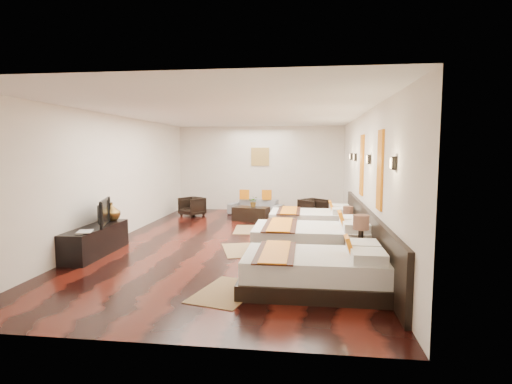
# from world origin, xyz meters

# --- Properties ---
(floor) EXTENTS (5.50, 9.50, 0.01)m
(floor) POSITION_xyz_m (0.00, 0.00, 0.00)
(floor) COLOR black
(floor) RESTS_ON ground
(ceiling) EXTENTS (5.50, 9.50, 0.01)m
(ceiling) POSITION_xyz_m (0.00, 0.00, 2.80)
(ceiling) COLOR white
(ceiling) RESTS_ON floor
(back_wall) EXTENTS (5.50, 0.01, 2.80)m
(back_wall) POSITION_xyz_m (0.00, 4.75, 1.40)
(back_wall) COLOR silver
(back_wall) RESTS_ON floor
(left_wall) EXTENTS (0.01, 9.50, 2.80)m
(left_wall) POSITION_xyz_m (-2.75, 0.00, 1.40)
(left_wall) COLOR silver
(left_wall) RESTS_ON floor
(right_wall) EXTENTS (0.01, 9.50, 2.80)m
(right_wall) POSITION_xyz_m (2.75, 0.00, 1.40)
(right_wall) COLOR silver
(right_wall) RESTS_ON floor
(headboard_panel) EXTENTS (0.08, 6.60, 0.90)m
(headboard_panel) POSITION_xyz_m (2.71, -0.80, 0.45)
(headboard_panel) COLOR black
(headboard_panel) RESTS_ON floor
(bed_near) EXTENTS (2.12, 1.33, 0.81)m
(bed_near) POSITION_xyz_m (1.70, -2.87, 0.28)
(bed_near) COLOR black
(bed_near) RESTS_ON floor
(bed_mid) EXTENTS (2.32, 1.46, 0.89)m
(bed_mid) POSITION_xyz_m (1.70, -1.01, 0.30)
(bed_mid) COLOR black
(bed_mid) RESTS_ON floor
(bed_far) EXTENTS (2.08, 1.31, 0.79)m
(bed_far) POSITION_xyz_m (1.70, 1.28, 0.27)
(bed_far) COLOR black
(bed_far) RESTS_ON floor
(nightstand_a) EXTENTS (0.49, 0.49, 0.97)m
(nightstand_a) POSITION_xyz_m (2.44, -1.96, 0.34)
(nightstand_a) COLOR black
(nightstand_a) RESTS_ON floor
(nightstand_b) EXTENTS (0.41, 0.41, 0.82)m
(nightstand_b) POSITION_xyz_m (2.44, 0.15, 0.29)
(nightstand_b) COLOR black
(nightstand_b) RESTS_ON floor
(jute_mat_near) EXTENTS (1.03, 1.35, 0.01)m
(jute_mat_near) POSITION_xyz_m (0.43, -3.14, 0.01)
(jute_mat_near) COLOR olive
(jute_mat_near) RESTS_ON floor
(jute_mat_mid) EXTENTS (1.08, 1.37, 0.01)m
(jute_mat_mid) POSITION_xyz_m (0.29, -0.73, 0.01)
(jute_mat_mid) COLOR olive
(jute_mat_mid) RESTS_ON floor
(jute_mat_far) EXTENTS (0.85, 1.26, 0.01)m
(jute_mat_far) POSITION_xyz_m (0.12, 1.37, 0.01)
(jute_mat_far) COLOR olive
(jute_mat_far) RESTS_ON floor
(tv_console) EXTENTS (0.50, 1.80, 0.55)m
(tv_console) POSITION_xyz_m (-2.50, -1.41, 0.28)
(tv_console) COLOR black
(tv_console) RESTS_ON floor
(tv) EXTENTS (0.38, 0.90, 0.52)m
(tv) POSITION_xyz_m (-2.45, -1.29, 0.81)
(tv) COLOR black
(tv) RESTS_ON tv_console
(book) EXTENTS (0.35, 0.40, 0.03)m
(book) POSITION_xyz_m (-2.50, -2.03, 0.57)
(book) COLOR black
(book) RESTS_ON tv_console
(figurine) EXTENTS (0.46, 0.46, 0.38)m
(figurine) POSITION_xyz_m (-2.50, -0.74, 0.74)
(figurine) COLOR brown
(figurine) RESTS_ON tv_console
(sofa) EXTENTS (1.80, 1.15, 0.49)m
(sofa) POSITION_xyz_m (-0.02, 3.71, 0.25)
(sofa) COLOR slate
(sofa) RESTS_ON floor
(armchair_left) EXTENTS (0.87, 0.87, 0.58)m
(armchair_left) POSITION_xyz_m (-1.94, 3.31, 0.29)
(armchair_left) COLOR black
(armchair_left) RESTS_ON floor
(armchair_right) EXTENTS (0.94, 0.94, 0.61)m
(armchair_right) POSITION_xyz_m (1.75, 3.11, 0.31)
(armchair_right) COLOR black
(armchair_right) RESTS_ON floor
(coffee_table) EXTENTS (1.08, 0.70, 0.40)m
(coffee_table) POSITION_xyz_m (-0.02, 2.66, 0.20)
(coffee_table) COLOR black
(coffee_table) RESTS_ON floor
(table_plant) EXTENTS (0.27, 0.24, 0.30)m
(table_plant) POSITION_xyz_m (0.05, 2.71, 0.55)
(table_plant) COLOR #24531B
(table_plant) RESTS_ON coffee_table
(orange_panel_a) EXTENTS (0.04, 0.40, 1.30)m
(orange_panel_a) POSITION_xyz_m (2.73, -1.90, 1.70)
(orange_panel_a) COLOR #D86014
(orange_panel_a) RESTS_ON right_wall
(orange_panel_b) EXTENTS (0.04, 0.40, 1.30)m
(orange_panel_b) POSITION_xyz_m (2.73, 0.30, 1.70)
(orange_panel_b) COLOR #D86014
(orange_panel_b) RESTS_ON right_wall
(sconce_near) EXTENTS (0.07, 0.12, 0.18)m
(sconce_near) POSITION_xyz_m (2.70, -3.00, 1.85)
(sconce_near) COLOR black
(sconce_near) RESTS_ON right_wall
(sconce_mid) EXTENTS (0.07, 0.12, 0.18)m
(sconce_mid) POSITION_xyz_m (2.70, -0.80, 1.85)
(sconce_mid) COLOR black
(sconce_mid) RESTS_ON right_wall
(sconce_far) EXTENTS (0.07, 0.12, 0.18)m
(sconce_far) POSITION_xyz_m (2.70, 1.40, 1.85)
(sconce_far) COLOR black
(sconce_far) RESTS_ON right_wall
(sconce_lounge) EXTENTS (0.07, 0.12, 0.18)m
(sconce_lounge) POSITION_xyz_m (2.70, 2.30, 1.85)
(sconce_lounge) COLOR black
(sconce_lounge) RESTS_ON right_wall
(gold_artwork) EXTENTS (0.60, 0.04, 0.60)m
(gold_artwork) POSITION_xyz_m (0.00, 4.73, 1.80)
(gold_artwork) COLOR #AD873F
(gold_artwork) RESTS_ON back_wall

